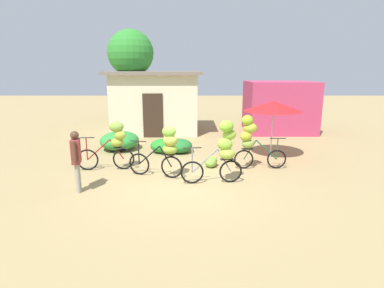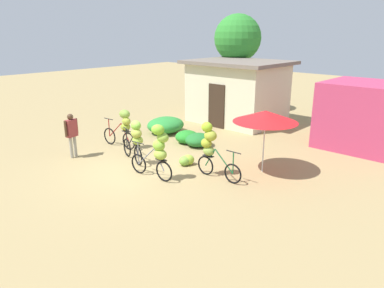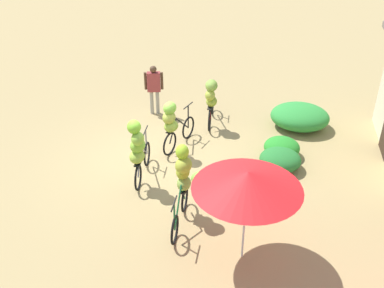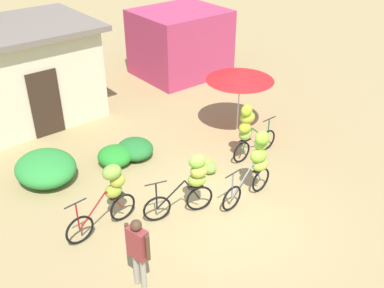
{
  "view_description": "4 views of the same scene",
  "coord_description": "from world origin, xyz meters",
  "views": [
    {
      "loc": [
        0.27,
        -8.36,
        3.03
      ],
      "look_at": [
        0.24,
        1.26,
        0.77
      ],
      "focal_mm": 29.6,
      "sensor_mm": 36.0,
      "label": 1
    },
    {
      "loc": [
        8.67,
        -6.88,
        4.29
      ],
      "look_at": [
        1.04,
        1.44,
        0.75
      ],
      "focal_mm": 33.87,
      "sensor_mm": 36.0,
      "label": 2
    },
    {
      "loc": [
        9.48,
        2.82,
        6.3
      ],
      "look_at": [
        1.1,
        1.15,
        1.24
      ],
      "focal_mm": 41.58,
      "sensor_mm": 36.0,
      "label": 3
    },
    {
      "loc": [
        -5.57,
        -6.0,
        6.58
      ],
      "look_at": [
        0.15,
        1.11,
        1.21
      ],
      "focal_mm": 41.76,
      "sensor_mm": 36.0,
      "label": 4
    }
  ],
  "objects": [
    {
      "name": "bicycle_center_loaded",
      "position": [
        1.11,
        -0.12,
        1.0
      ],
      "size": [
        1.69,
        0.49,
        1.73
      ],
      "color": "black",
      "rests_on": "ground"
    },
    {
      "name": "bicycle_by_shop",
      "position": [
        2.08,
        1.14,
        0.98
      ],
      "size": [
        1.64,
        0.42,
        1.7
      ],
      "color": "black",
      "rests_on": "ground"
    },
    {
      "name": "market_umbrella",
      "position": [
        3.07,
        2.53,
        1.81
      ],
      "size": [
        1.99,
        1.99,
        1.99
      ],
      "color": "beige",
      "rests_on": "ground"
    },
    {
      "name": "hedge_bush_front_left",
      "position": [
        -2.56,
        3.65,
        0.35
      ],
      "size": [
        1.48,
        1.71,
        0.69
      ],
      "primitive_type": "ellipsoid",
      "color": "#2D8A37",
      "rests_on": "ground"
    },
    {
      "name": "bicycle_leftmost",
      "position": [
        -2.12,
        1.07,
        0.9
      ],
      "size": [
        1.76,
        0.39,
        1.51
      ],
      "color": "black",
      "rests_on": "ground"
    },
    {
      "name": "hedge_bush_mid",
      "position": [
        -0.21,
        3.16,
        0.25
      ],
      "size": [
        0.98,
        1.05,
        0.51
      ],
      "primitive_type": "ellipsoid",
      "color": "#24702D",
      "rests_on": "ground"
    },
    {
      "name": "ground_plane",
      "position": [
        0.0,
        0.0,
        0.0
      ],
      "size": [
        60.0,
        60.0,
        0.0
      ],
      "primitive_type": "plane",
      "color": "#9E8757"
    },
    {
      "name": "hedge_bush_front_right",
      "position": [
        -0.83,
        3.18,
        0.25
      ],
      "size": [
        0.92,
        0.95,
        0.5
      ],
      "primitive_type": "ellipsoid",
      "color": "#258627",
      "rests_on": "ground"
    },
    {
      "name": "bicycle_near_pile",
      "position": [
        -0.48,
        0.32,
        0.89
      ],
      "size": [
        1.61,
        0.62,
        1.51
      ],
      "color": "black",
      "rests_on": "ground"
    },
    {
      "name": "banana_pile_on_ground",
      "position": [
        0.88,
        1.35,
        0.17
      ],
      "size": [
        0.53,
        0.6,
        0.35
      ],
      "color": "#92C036",
      "rests_on": "ground"
    },
    {
      "name": "person_vendor",
      "position": [
        -2.61,
        -0.78,
        0.96
      ],
      "size": [
        0.28,
        0.57,
        1.57
      ],
      "color": "gray",
      "rests_on": "ground"
    }
  ]
}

